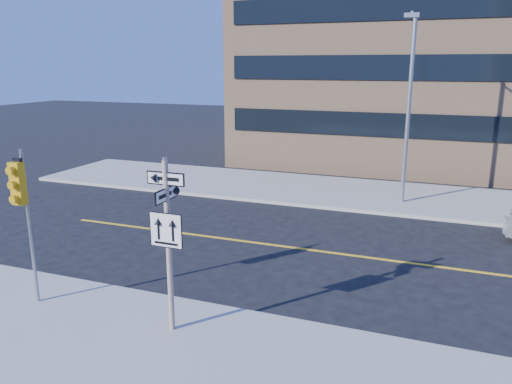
% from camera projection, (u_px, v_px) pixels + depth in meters
% --- Properties ---
extents(ground, '(120.00, 120.00, 0.00)m').
position_uv_depth(ground, '(218.00, 291.00, 13.95)').
color(ground, black).
rests_on(ground, ground).
extents(sign_pole, '(0.92, 0.92, 4.06)m').
position_uv_depth(sign_pole, '(168.00, 236.00, 11.07)').
color(sign_pole, silver).
rests_on(sign_pole, near_sidewalk).
extents(traffic_signal, '(0.32, 0.45, 4.00)m').
position_uv_depth(traffic_signal, '(21.00, 196.00, 12.17)').
color(traffic_signal, gray).
rests_on(traffic_signal, near_sidewalk).
extents(streetlight_a, '(0.55, 2.25, 8.00)m').
position_uv_depth(streetlight_a, '(409.00, 98.00, 21.14)').
color(streetlight_a, gray).
rests_on(streetlight_a, far_sidewalk).
extents(building_brick, '(18.00, 18.00, 18.00)m').
position_uv_depth(building_brick, '(399.00, 21.00, 33.67)').
color(building_brick, tan).
rests_on(building_brick, ground).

